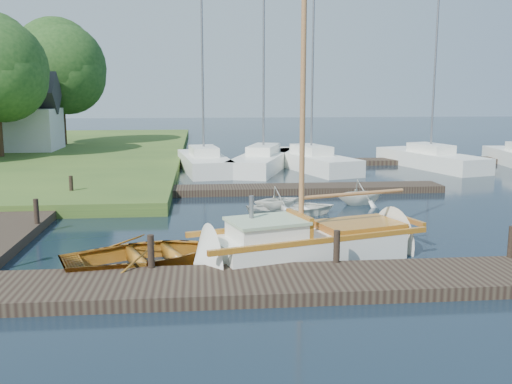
{
  "coord_description": "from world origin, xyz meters",
  "views": [
    {
      "loc": [
        -1.79,
        -18.26,
        4.45
      ],
      "look_at": [
        0.0,
        0.0,
        1.2
      ],
      "focal_mm": 40.0,
      "sensor_mm": 36.0,
      "label": 1
    }
  ],
  "objects": [
    {
      "name": "far_dock",
      "position": [
        2.0,
        6.5,
        0.15
      ],
      "size": [
        14.0,
        1.6,
        0.3
      ],
      "primitive_type": "cube",
      "color": "black",
      "rests_on": "ground"
    },
    {
      "name": "mooring_post_4",
      "position": [
        -7.0,
        0.0,
        0.7
      ],
      "size": [
        0.16,
        0.16,
        0.8
      ],
      "primitive_type": "cylinder",
      "color": "black",
      "rests_on": "left_dock"
    },
    {
      "name": "ground",
      "position": [
        0.0,
        0.0,
        0.0
      ],
      "size": [
        160.0,
        160.0,
        0.0
      ],
      "primitive_type": "plane",
      "color": "black",
      "rests_on": "ground"
    },
    {
      "name": "marina_boat_4",
      "position": [
        11.7,
        14.0,
        0.56
      ],
      "size": [
        4.34,
        8.25,
        9.75
      ],
      "rotation": [
        0.0,
        0.0,
        1.85
      ],
      "color": "white",
      "rests_on": "ground"
    },
    {
      "name": "tender_d",
      "position": [
        4.53,
        3.54,
        0.55
      ],
      "size": [
        2.49,
        2.29,
        1.1
      ],
      "primitive_type": "imported",
      "rotation": [
        0.0,
        0.0,
        1.84
      ],
      "color": "white",
      "rests_on": "ground"
    },
    {
      "name": "tender_c",
      "position": [
        1.49,
        1.83,
        0.34
      ],
      "size": [
        3.48,
        2.66,
        0.67
      ],
      "primitive_type": "imported",
      "rotation": [
        0.0,
        0.0,
        1.68
      ],
      "color": "white",
      "rests_on": "ground"
    },
    {
      "name": "marina_boat_2",
      "position": [
        4.53,
        13.81,
        0.57
      ],
      "size": [
        4.47,
        8.09,
        11.04
      ],
      "rotation": [
        0.0,
        0.0,
        1.88
      ],
      "color": "white",
      "rests_on": "ground"
    },
    {
      "name": "marina_boat_0",
      "position": [
        -1.6,
        13.74,
        0.59
      ],
      "size": [
        3.17,
        7.48,
        12.04
      ],
      "rotation": [
        0.0,
        0.0,
        1.71
      ],
      "color": "white",
      "rests_on": "ground"
    },
    {
      "name": "mooring_post_3",
      "position": [
        6.0,
        -5.0,
        0.7
      ],
      "size": [
        0.16,
        0.16,
        0.8
      ],
      "primitive_type": "cylinder",
      "color": "black",
      "rests_on": "near_dock"
    },
    {
      "name": "mooring_post_5",
      "position": [
        -7.0,
        5.0,
        0.7
      ],
      "size": [
        0.16,
        0.16,
        0.8
      ],
      "primitive_type": "cylinder",
      "color": "black",
      "rests_on": "left_dock"
    },
    {
      "name": "tree_7",
      "position": [
        -12.0,
        26.05,
        6.2
      ],
      "size": [
        6.83,
        6.83,
        9.38
      ],
      "color": "#332114",
      "rests_on": "shore"
    },
    {
      "name": "marina_boat_1",
      "position": [
        1.83,
        14.28,
        0.56
      ],
      "size": [
        4.91,
        9.09,
        10.39
      ],
      "rotation": [
        0.0,
        0.0,
        1.25
      ],
      "color": "white",
      "rests_on": "ground"
    },
    {
      "name": "house_c",
      "position": [
        -14.0,
        22.0,
        2.58
      ],
      "size": [
        5.25,
        4.0,
        5.28
      ],
      "color": "beige",
      "rests_on": "shore"
    },
    {
      "name": "left_dock",
      "position": [
        -8.0,
        2.0,
        0.15
      ],
      "size": [
        2.2,
        18.0,
        0.3
      ],
      "primitive_type": "cube",
      "color": "black",
      "rests_on": "ground"
    },
    {
      "name": "near_dock",
      "position": [
        0.0,
        -6.0,
        0.15
      ],
      "size": [
        18.0,
        2.2,
        0.3
      ],
      "primitive_type": "cube",
      "color": "black",
      "rests_on": "ground"
    },
    {
      "name": "tender_b",
      "position": [
        1.1,
        2.65,
        0.51
      ],
      "size": [
        2.38,
        2.2,
        1.03
      ],
      "primitive_type": "imported",
      "rotation": [
        0.0,
        0.0,
        1.88
      ],
      "color": "white",
      "rests_on": "ground"
    },
    {
      "name": "sailboat",
      "position": [
        1.19,
        -3.62,
        0.34
      ],
      "size": [
        7.41,
        3.94,
        9.83
      ],
      "rotation": [
        0.0,
        0.0,
        0.29
      ],
      "color": "white",
      "rests_on": "ground"
    },
    {
      "name": "mooring_post_2",
      "position": [
        1.5,
        -5.0,
        0.7
      ],
      "size": [
        0.16,
        0.16,
        0.8
      ],
      "primitive_type": "cylinder",
      "color": "black",
      "rests_on": "near_dock"
    },
    {
      "name": "mooring_post_1",
      "position": [
        -3.0,
        -5.0,
        0.7
      ],
      "size": [
        0.16,
        0.16,
        0.8
      ],
      "primitive_type": "cylinder",
      "color": "black",
      "rests_on": "near_dock"
    },
    {
      "name": "pontoon",
      "position": [
        10.0,
        16.0,
        0.15
      ],
      "size": [
        30.0,
        1.6,
        0.3
      ],
      "primitive_type": "cube",
      "color": "black",
      "rests_on": "ground"
    },
    {
      "name": "dinghy",
      "position": [
        -3.2,
        -3.99,
        0.44
      ],
      "size": [
        4.97,
        4.26,
        0.87
      ],
      "primitive_type": "imported",
      "rotation": [
        0.0,
        0.0,
        1.92
      ],
      "color": "brown",
      "rests_on": "ground"
    }
  ]
}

